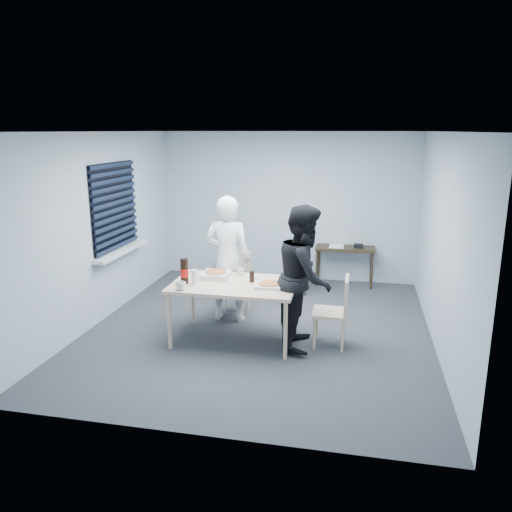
% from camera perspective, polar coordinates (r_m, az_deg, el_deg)
% --- Properties ---
extents(room, '(5.00, 5.00, 5.00)m').
position_cam_1_polar(room, '(7.54, -15.61, 4.69)').
color(room, '#323337').
rests_on(room, ground).
extents(dining_table, '(1.55, 0.98, 0.76)m').
position_cam_1_polar(dining_table, '(6.28, -2.48, -3.64)').
color(dining_table, beige).
rests_on(dining_table, ground).
extents(chair_far, '(0.42, 0.42, 0.89)m').
position_cam_1_polar(chair_far, '(7.31, -2.38, -2.55)').
color(chair_far, beige).
rests_on(chair_far, ground).
extents(chair_right, '(0.42, 0.42, 0.89)m').
position_cam_1_polar(chair_right, '(6.23, 9.26, -5.75)').
color(chair_right, beige).
rests_on(chair_right, ground).
extents(person_white, '(0.65, 0.42, 1.77)m').
position_cam_1_polar(person_white, '(6.90, -3.24, -0.36)').
color(person_white, white).
rests_on(person_white, ground).
extents(person_black, '(0.47, 0.86, 1.77)m').
position_cam_1_polar(person_black, '(6.09, 5.59, -2.40)').
color(person_black, black).
rests_on(person_black, ground).
extents(side_table, '(1.00, 0.45, 0.67)m').
position_cam_1_polar(side_table, '(8.72, 10.14, 0.52)').
color(side_table, '#342616').
rests_on(side_table, ground).
extents(stool, '(0.39, 0.39, 0.54)m').
position_cam_1_polar(stool, '(8.22, 4.75, -1.30)').
color(stool, black).
rests_on(stool, ground).
extents(backpack, '(0.27, 0.20, 0.37)m').
position_cam_1_polar(backpack, '(8.14, 4.78, 0.65)').
color(backpack, '#555A65').
rests_on(backpack, stool).
extents(pizza_box_a, '(0.34, 0.34, 0.08)m').
position_cam_1_polar(pizza_box_a, '(6.50, -4.63, -2.14)').
color(pizza_box_a, silver).
rests_on(pizza_box_a, dining_table).
extents(pizza_box_b, '(0.32, 0.32, 0.05)m').
position_cam_1_polar(pizza_box_b, '(6.12, 1.53, -3.31)').
color(pizza_box_b, silver).
rests_on(pizza_box_b, dining_table).
extents(mug_a, '(0.17, 0.17, 0.10)m').
position_cam_1_polar(mug_a, '(6.06, -8.56, -3.40)').
color(mug_a, silver).
rests_on(mug_a, dining_table).
extents(mug_b, '(0.10, 0.10, 0.09)m').
position_cam_1_polar(mug_b, '(6.58, -1.76, -1.83)').
color(mug_b, silver).
rests_on(mug_b, dining_table).
extents(cola_glass, '(0.08, 0.08, 0.14)m').
position_cam_1_polar(cola_glass, '(6.29, -0.48, -2.35)').
color(cola_glass, black).
rests_on(cola_glass, dining_table).
extents(soda_bottle, '(0.10, 0.10, 0.32)m').
position_cam_1_polar(soda_bottle, '(6.27, -8.19, -1.76)').
color(soda_bottle, black).
rests_on(soda_bottle, dining_table).
extents(plastic_cups, '(0.10, 0.10, 0.19)m').
position_cam_1_polar(plastic_cups, '(6.22, -7.03, -2.42)').
color(plastic_cups, silver).
rests_on(plastic_cups, dining_table).
extents(rubber_band, '(0.05, 0.05, 0.00)m').
position_cam_1_polar(rubber_band, '(5.91, -0.75, -4.16)').
color(rubber_band, red).
rests_on(rubber_band, dining_table).
extents(papers, '(0.35, 0.40, 0.01)m').
position_cam_1_polar(papers, '(8.73, 9.19, 1.12)').
color(papers, white).
rests_on(papers, side_table).
extents(black_box, '(0.18, 0.15, 0.07)m').
position_cam_1_polar(black_box, '(8.68, 11.62, 1.14)').
color(black_box, black).
rests_on(black_box, side_table).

